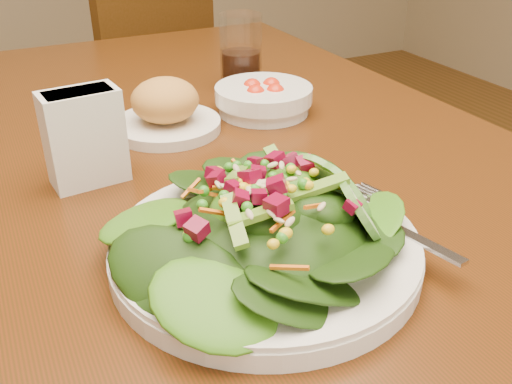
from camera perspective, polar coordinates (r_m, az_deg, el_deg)
dining_table at (r=0.82m, az=-5.34°, el=-3.22°), size 0.90×1.40×0.75m
chair_far at (r=1.91m, az=-12.15°, el=11.49°), size 0.61×0.61×1.00m
salad_plate at (r=0.56m, az=1.89°, el=-3.61°), size 0.31×0.30×0.09m
bread_plate at (r=0.85m, az=-9.02°, el=8.10°), size 0.16×0.16×0.08m
tomato_bowl at (r=0.92m, az=0.76°, el=9.33°), size 0.15×0.15×0.05m
drinking_glass at (r=1.03m, az=-1.52°, el=13.35°), size 0.07×0.07×0.13m
napkin_holder at (r=0.71m, az=-16.81°, el=5.47°), size 0.09×0.06×0.12m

